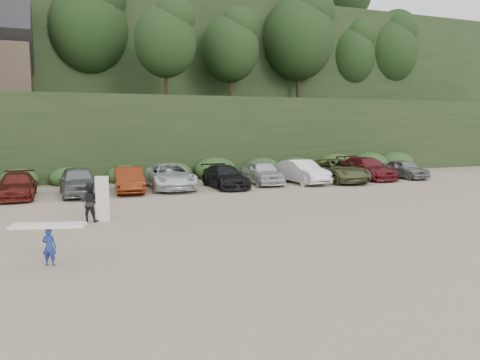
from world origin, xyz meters
name	(u,v)px	position (x,y,z in m)	size (l,w,h in m)	color
ground	(229,221)	(0.00, 0.00, 0.00)	(120.00, 120.00, 0.00)	tan
hillside_backdrop	(113,57)	(-0.26, 35.93, 11.22)	(90.00, 41.50, 28.00)	black
parked_cars	(193,177)	(1.28, 9.97, 0.75)	(36.02, 6.39, 1.62)	#B6B7BC
child_surfer	(49,237)	(-6.77, -3.79, 0.81)	(2.07, 1.06, 1.20)	navy
adult_surfer	(91,202)	(-5.25, 2.02, 0.82)	(1.26, 0.91, 1.89)	black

